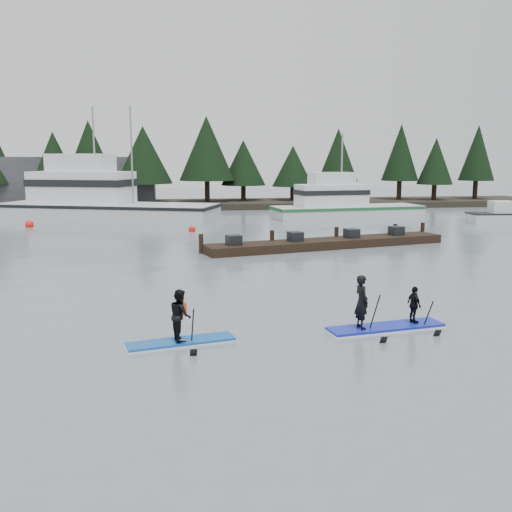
{
  "coord_description": "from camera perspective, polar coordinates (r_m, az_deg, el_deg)",
  "views": [
    {
      "loc": [
        -3.1,
        -15.49,
        4.81
      ],
      "look_at": [
        0.0,
        6.0,
        1.1
      ],
      "focal_mm": 40.0,
      "sensor_mm": 36.0,
      "label": 1
    }
  ],
  "objects": [
    {
      "name": "ground",
      "position": [
        16.52,
        2.99,
        -7.25
      ],
      "size": [
        160.0,
        160.0,
        0.0
      ],
      "primitive_type": "plane",
      "color": "slate",
      "rests_on": "ground"
    },
    {
      "name": "fishing_boat_large",
      "position": [
        47.49,
        -15.25,
        4.45
      ],
      "size": [
        18.12,
        10.66,
        9.9
      ],
      "rotation": [
        0.0,
        0.0,
        -0.36
      ],
      "color": "silver",
      "rests_on": "ground"
    },
    {
      "name": "buoy_b",
      "position": [
        38.5,
        -6.41,
        2.46
      ],
      "size": [
        0.48,
        0.48,
        0.48
      ],
      "primitive_type": "sphere",
      "color": "#F81B0C",
      "rests_on": "ground"
    },
    {
      "name": "paddleboard_duo",
      "position": [
        16.62,
        12.61,
        -5.59
      ],
      "size": [
        3.51,
        1.45,
        2.16
      ],
      "rotation": [
        0.0,
        0.0,
        0.17
      ],
      "color": "#1222A9",
      "rests_on": "ground"
    },
    {
      "name": "far_shore",
      "position": [
        57.75,
        -5.12,
        5.18
      ],
      "size": [
        70.0,
        8.0,
        0.6
      ],
      "primitive_type": "cube",
      "color": "#2D281E",
      "rests_on": "ground"
    },
    {
      "name": "waterfront_building",
      "position": [
        60.53,
        -18.72,
        7.0
      ],
      "size": [
        18.0,
        6.0,
        5.0
      ],
      "primitive_type": "cube",
      "color": "#4C4C51",
      "rests_on": "ground"
    },
    {
      "name": "floating_dock",
      "position": [
        31.5,
        7.2,
        1.26
      ],
      "size": [
        13.97,
        5.23,
        0.46
      ],
      "primitive_type": "cube",
      "rotation": [
        0.0,
        0.0,
        0.25
      ],
      "color": "black",
      "rests_on": "ground"
    },
    {
      "name": "paddleboard_solo",
      "position": [
        15.13,
        -7.55,
        -6.65
      ],
      "size": [
        2.91,
        1.3,
        1.9
      ],
      "rotation": [
        0.0,
        0.0,
        0.22
      ],
      "color": "#1250AA",
      "rests_on": "ground"
    },
    {
      "name": "buoy_a",
      "position": [
        43.88,
        -21.7,
        2.71
      ],
      "size": [
        0.6,
        0.6,
        0.6
      ],
      "primitive_type": "sphere",
      "color": "#F81B0C",
      "rests_on": "ground"
    },
    {
      "name": "fishing_boat_medium",
      "position": [
        47.79,
        8.74,
        4.44
      ],
      "size": [
        12.77,
        5.09,
        7.68
      ],
      "rotation": [
        0.0,
        0.0,
        0.13
      ],
      "color": "silver",
      "rests_on": "ground"
    },
    {
      "name": "treeline",
      "position": [
        57.78,
        -5.12,
        4.88
      ],
      "size": [
        60.0,
        4.0,
        8.0
      ],
      "primitive_type": null,
      "color": "black",
      "rests_on": "ground"
    }
  ]
}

